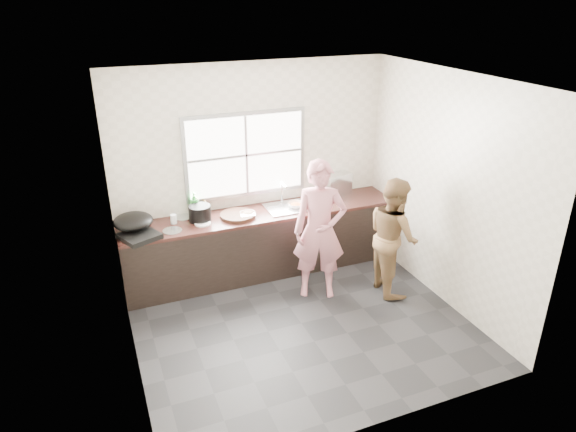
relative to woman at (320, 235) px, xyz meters
name	(u,v)px	position (x,y,z in m)	size (l,w,h in m)	color
floor	(301,324)	(-0.45, -0.52, -0.81)	(3.60, 3.20, 0.01)	#242427
ceiling	(304,80)	(-0.45, -0.52, 1.90)	(3.60, 3.20, 0.01)	silver
wall_back	(253,168)	(-0.45, 1.09, 0.55)	(3.60, 0.01, 2.70)	beige
wall_left	(121,244)	(-2.26, -0.52, 0.55)	(0.01, 3.20, 2.70)	beige
wall_right	(447,191)	(1.35, -0.52, 0.55)	(0.01, 3.20, 2.70)	beige
wall_front	(387,292)	(-0.45, -2.12, 0.55)	(3.60, 0.01, 2.70)	silver
cabinet	(263,243)	(-0.45, 0.77, -0.39)	(3.60, 0.62, 0.82)	black
countertop	(262,214)	(-0.45, 0.77, 0.04)	(3.60, 0.64, 0.04)	#331914
sink	(287,208)	(-0.10, 0.77, 0.06)	(0.55, 0.45, 0.02)	silver
faucet	(282,192)	(-0.10, 0.97, 0.21)	(0.02, 0.02, 0.30)	silver
window_frame	(246,155)	(-0.55, 1.07, 0.75)	(1.60, 0.05, 1.10)	#9EA0A5
window_glazing	(246,155)	(-0.55, 1.05, 0.75)	(1.50, 0.01, 1.00)	white
woman	(320,235)	(0.00, 0.00, 0.00)	(0.59, 0.38, 1.60)	#D17D8A
person_side	(393,236)	(0.88, -0.23, -0.07)	(0.71, 0.56, 1.47)	brown
cutting_board	(238,215)	(-0.79, 0.74, 0.08)	(0.44, 0.44, 0.04)	black
cleaver	(248,215)	(-0.67, 0.66, 0.10)	(0.18, 0.09, 0.01)	#B1B3B8
bowl_mince	(248,214)	(-0.66, 0.72, 0.08)	(0.19, 0.19, 0.05)	silver
bowl_crabs	(296,206)	(0.01, 0.75, 0.09)	(0.17, 0.17, 0.05)	white
bowl_held	(317,205)	(0.26, 0.64, 0.09)	(0.20, 0.20, 0.06)	silver
black_pot	(200,213)	(-1.24, 0.81, 0.16)	(0.27, 0.27, 0.20)	black
plate_food	(203,223)	(-1.24, 0.70, 0.07)	(0.20, 0.20, 0.02)	white
bottle_green	(195,204)	(-1.27, 0.98, 0.22)	(0.12, 0.12, 0.31)	green
bottle_brown_tall	(197,207)	(-1.24, 1.00, 0.16)	(0.10, 0.10, 0.21)	#512B14
bottle_brown_short	(205,208)	(-1.13, 1.00, 0.14)	(0.12, 0.12, 0.16)	#412C10
glass_jar	(174,219)	(-1.56, 0.85, 0.11)	(0.08, 0.08, 0.11)	silver
burner	(140,236)	(-2.00, 0.58, 0.09)	(0.39, 0.39, 0.06)	black
wok	(133,221)	(-2.04, 0.76, 0.21)	(0.46, 0.46, 0.17)	black
dish_rack	(335,184)	(0.70, 1.00, 0.21)	(0.41, 0.28, 0.31)	silver
pot_lid_left	(172,231)	(-1.62, 0.63, 0.06)	(0.23, 0.23, 0.01)	#A6AAAD
pot_lid_right	(183,217)	(-1.42, 0.98, 0.06)	(0.23, 0.23, 0.01)	silver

